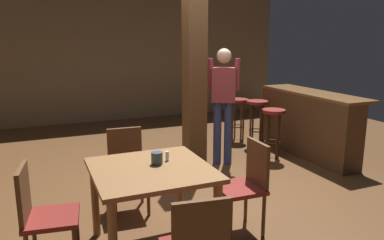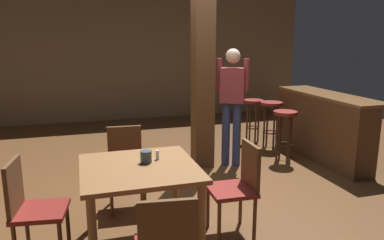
# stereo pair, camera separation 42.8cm
# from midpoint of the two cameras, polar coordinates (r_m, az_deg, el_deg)

# --- Properties ---
(ground_plane) EXTENTS (10.80, 10.80, 0.00)m
(ground_plane) POSITION_cam_midpoint_polar(r_m,az_deg,el_deg) (4.78, 3.68, -10.63)
(ground_plane) COLOR brown
(wall_back) EXTENTS (8.00, 0.10, 2.80)m
(wall_back) POSITION_cam_midpoint_polar(r_m,az_deg,el_deg) (8.76, -6.74, 9.32)
(wall_back) COLOR #756047
(wall_back) RESTS_ON ground_plane
(pillar) EXTENTS (0.28, 0.28, 2.80)m
(pillar) POSITION_cam_midpoint_polar(r_m,az_deg,el_deg) (5.35, 3.97, 7.38)
(pillar) COLOR brown
(pillar) RESTS_ON ground_plane
(dining_table) EXTENTS (1.01, 1.01, 0.77)m
(dining_table) POSITION_cam_midpoint_polar(r_m,az_deg,el_deg) (3.35, -4.36, -9.01)
(dining_table) COLOR brown
(dining_table) RESTS_ON ground_plane
(chair_north) EXTENTS (0.45, 0.45, 0.89)m
(chair_north) POSITION_cam_midpoint_polar(r_m,az_deg,el_deg) (4.21, -7.20, -6.55)
(chair_north) COLOR maroon
(chair_north) RESTS_ON ground_plane
(chair_west) EXTENTS (0.48, 0.48, 0.89)m
(chair_west) POSITION_cam_midpoint_polar(r_m,az_deg,el_deg) (3.38, -20.05, -12.20)
(chair_west) COLOR maroon
(chair_west) RESTS_ON ground_plane
(chair_east) EXTENTS (0.44, 0.44, 0.89)m
(chair_east) POSITION_cam_midpoint_polar(r_m,az_deg,el_deg) (3.67, 10.50, -9.60)
(chair_east) COLOR maroon
(chair_east) RESTS_ON ground_plane
(napkin_cup) EXTENTS (0.10, 0.10, 0.11)m
(napkin_cup) POSITION_cam_midpoint_polar(r_m,az_deg,el_deg) (3.37, -3.42, -5.67)
(napkin_cup) COLOR #33475B
(napkin_cup) RESTS_ON dining_table
(salt_shaker) EXTENTS (0.03, 0.03, 0.09)m
(salt_shaker) POSITION_cam_midpoint_polar(r_m,az_deg,el_deg) (3.45, -1.76, -5.41)
(salt_shaker) COLOR silver
(salt_shaker) RESTS_ON dining_table
(standing_person) EXTENTS (0.45, 0.34, 1.72)m
(standing_person) POSITION_cam_midpoint_polar(r_m,az_deg,el_deg) (5.46, 8.36, 3.18)
(standing_person) COLOR maroon
(standing_person) RESTS_ON ground_plane
(bar_counter) EXTENTS (0.56, 2.04, 1.02)m
(bar_counter) POSITION_cam_midpoint_polar(r_m,az_deg,el_deg) (6.23, 20.94, -0.87)
(bar_counter) COLOR brown
(bar_counter) RESTS_ON ground_plane
(bar_stool_near) EXTENTS (0.36, 0.36, 0.78)m
(bar_stool_near) POSITION_cam_midpoint_polar(r_m,az_deg,el_deg) (5.90, 15.99, -0.57)
(bar_stool_near) COLOR maroon
(bar_stool_near) RESTS_ON ground_plane
(bar_stool_mid) EXTENTS (0.37, 0.37, 0.80)m
(bar_stool_mid) POSITION_cam_midpoint_polar(r_m,az_deg,el_deg) (6.57, 13.80, 1.00)
(bar_stool_mid) COLOR maroon
(bar_stool_mid) RESTS_ON ground_plane
(bar_stool_far) EXTENTS (0.35, 0.35, 0.77)m
(bar_stool_far) POSITION_cam_midpoint_polar(r_m,az_deg,el_deg) (6.88, 11.08, 1.44)
(bar_stool_far) COLOR maroon
(bar_stool_far) RESTS_ON ground_plane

